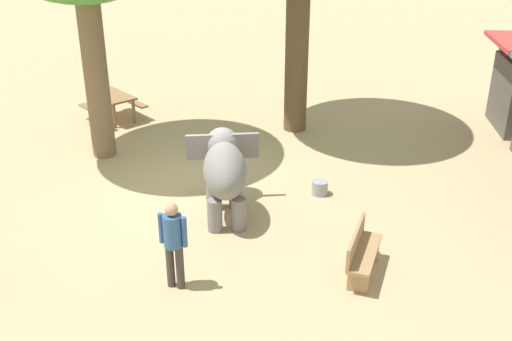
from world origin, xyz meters
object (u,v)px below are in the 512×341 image
person_handler (173,239)px  feed_bucket (320,188)px  wooden_bench (361,251)px  elephant (224,168)px  picnic_table_far (113,101)px

person_handler → feed_bucket: person_handler is taller
wooden_bench → feed_bucket: 3.14m
wooden_bench → elephant: bearing=-112.6°
wooden_bench → picnic_table_far: wooden_bench is taller
elephant → picnic_table_far: size_ratio=1.12×
elephant → feed_bucket: bearing=-73.2°
picnic_table_far → feed_bucket: (4.26, 6.05, -0.43)m
elephant → picnic_table_far: bearing=26.7°
elephant → person_handler: (2.67, -0.48, -0.08)m
person_handler → picnic_table_far: person_handler is taller
wooden_bench → person_handler: bearing=-64.0°
elephant → feed_bucket: 2.41m
elephant → picnic_table_far: 6.69m
elephant → wooden_bench: (2.00, 2.69, -0.56)m
picnic_table_far → elephant: bearing=170.5°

